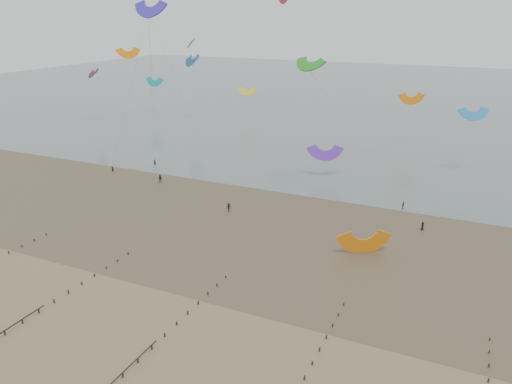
# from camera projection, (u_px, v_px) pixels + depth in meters

# --- Properties ---
(ground) EXTENTS (500.00, 500.00, 0.00)m
(ground) POSITION_uv_depth(u_px,v_px,m) (156.00, 313.00, 65.56)
(ground) COLOR brown
(ground) RESTS_ON ground
(sea_and_shore) EXTENTS (500.00, 665.00, 0.03)m
(sea_and_shore) POSITION_uv_depth(u_px,v_px,m) (243.00, 216.00, 96.55)
(sea_and_shore) COLOR #475654
(sea_and_shore) RESTS_ON ground
(kitesurfer_lead) EXTENTS (0.61, 0.40, 1.66)m
(kitesurfer_lead) POSITION_uv_depth(u_px,v_px,m) (113.00, 169.00, 122.85)
(kitesurfer_lead) COLOR black
(kitesurfer_lead) RESTS_ON ground
(kitesurfers) EXTENTS (115.09, 21.01, 1.86)m
(kitesurfers) POSITION_uv_depth(u_px,v_px,m) (388.00, 210.00, 97.14)
(kitesurfers) COLOR black
(kitesurfers) RESTS_ON ground
(grounded_kite) EXTENTS (9.69, 9.17, 4.23)m
(grounded_kite) POSITION_uv_depth(u_px,v_px,m) (363.00, 252.00, 82.22)
(grounded_kite) COLOR orange
(grounded_kite) RESTS_ON ground
(kites_airborne) EXTENTS (242.04, 109.27, 41.83)m
(kites_airborne) POSITION_uv_depth(u_px,v_px,m) (303.00, 72.00, 145.19)
(kites_airborne) COLOR #5F25B7
(kites_airborne) RESTS_ON ground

